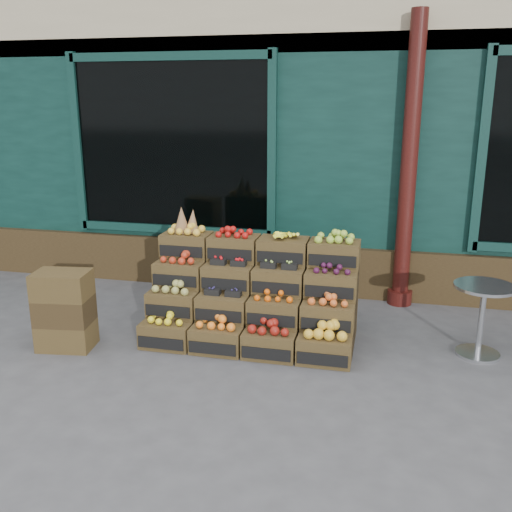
# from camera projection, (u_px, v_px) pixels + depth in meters

# --- Properties ---
(ground) EXTENTS (60.00, 60.00, 0.00)m
(ground) POSITION_uv_depth(u_px,v_px,m) (260.00, 371.00, 5.00)
(ground) COLOR #474749
(ground) RESTS_ON ground
(shop_facade) EXTENTS (12.00, 6.24, 4.80)m
(shop_facade) POSITION_uv_depth(u_px,v_px,m) (331.00, 92.00, 9.14)
(shop_facade) COLOR #0D2C27
(shop_facade) RESTS_ON ground
(crate_display) EXTENTS (2.01, 0.98, 1.26)m
(crate_display) POSITION_uv_depth(u_px,v_px,m) (253.00, 300.00, 5.64)
(crate_display) COLOR #45351B
(crate_display) RESTS_ON ground
(spare_crates) EXTENTS (0.55, 0.42, 0.76)m
(spare_crates) POSITION_uv_depth(u_px,v_px,m) (64.00, 310.00, 5.39)
(spare_crates) COLOR #45351B
(spare_crates) RESTS_ON ground
(bistro_table) EXTENTS (0.55, 0.55, 0.69)m
(bistro_table) POSITION_uv_depth(u_px,v_px,m) (482.00, 312.00, 5.21)
(bistro_table) COLOR #B8BBC0
(bistro_table) RESTS_ON ground
(shopkeeper) EXTENTS (0.77, 0.59, 1.91)m
(shopkeeper) POSITION_uv_depth(u_px,v_px,m) (172.00, 200.00, 7.86)
(shopkeeper) COLOR #14481B
(shopkeeper) RESTS_ON ground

